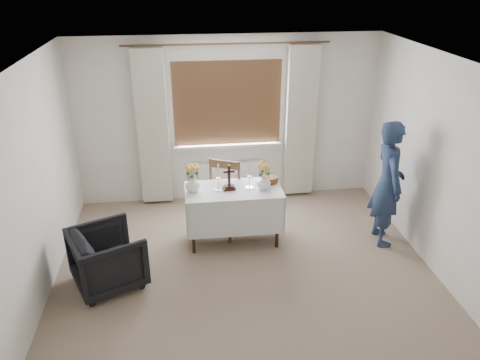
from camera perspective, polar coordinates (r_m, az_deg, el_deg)
The scene contains 12 objects.
ground at distance 5.41m, azimuth 1.35°, elevation -13.90°, with size 5.00×5.00×0.00m, color gray.
altar_table at distance 6.15m, azimuth -0.79°, elevation -4.30°, with size 1.24×0.64×0.76m, color silver.
wooden_chair at distance 6.26m, azimuth -2.44°, elevation -2.48°, with size 0.47×0.47×1.01m, color brown, non-canonical shape.
armchair at distance 5.59m, azimuth -15.81°, elevation -9.12°, with size 0.74×0.76×0.69m, color black.
person at distance 6.25m, azimuth 17.57°, elevation -0.42°, with size 0.61×0.40×1.67m, color #21344F.
radiator at distance 7.30m, azimuth -1.41°, elevation -0.07°, with size 1.10×0.10×0.60m, color silver.
wooden_cross at distance 5.90m, azimuth -1.34°, elevation 0.31°, with size 0.16×0.11×0.33m, color black, non-canonical shape.
candlestick_left at distance 5.88m, azimuth -2.66°, elevation 0.32°, with size 0.10×0.10×0.35m, color silver, non-canonical shape.
candlestick_right at distance 5.93m, azimuth 1.16°, elevation 0.53°, with size 0.10×0.10×0.35m, color silver, non-canonical shape.
flower_vase_left at distance 5.91m, azimuth -5.78°, elevation -0.47°, with size 0.19×0.19×0.20m, color white.
flower_vase_right at distance 5.96m, azimuth 2.89°, elevation -0.23°, with size 0.18×0.18×0.19m, color white.
wicker_basket at distance 6.16m, azimuth 3.63°, elevation 0.12°, with size 0.22×0.22×0.08m, color brown.
Camera 1 is at (-0.65, -4.15, 3.40)m, focal length 35.00 mm.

